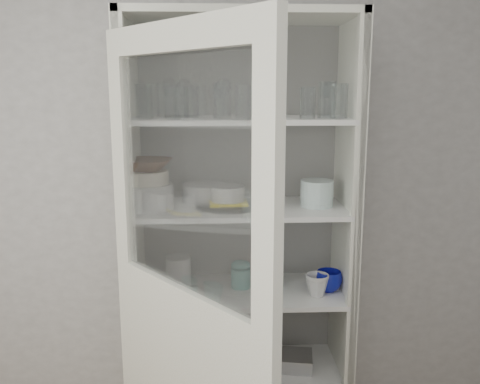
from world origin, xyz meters
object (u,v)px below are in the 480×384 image
(mug_teal, at_px, (270,276))
(measuring_cups, at_px, (161,294))
(glass_platter, at_px, (228,205))
(cupboard_door, at_px, (186,348))
(plate_stack_back, at_px, (205,193))
(pantry_cabinet, at_px, (239,268))
(goblet_0, at_px, (185,96))
(mug_blue, at_px, (329,281))
(white_ramekin, at_px, (228,193))
(teal_jar, at_px, (241,276))
(yellow_trivet, at_px, (228,202))
(plate_stack_front, at_px, (148,196))
(cream_dish, at_px, (209,361))
(cream_bowl, at_px, (147,177))
(tin_box, at_px, (289,360))
(grey_bowl_stack, at_px, (317,193))
(goblet_3, at_px, (330,97))
(goblet_2, at_px, (274,99))
(mug_white, at_px, (317,285))
(white_canister, at_px, (178,271))
(goblet_1, at_px, (224,96))
(terracotta_bowl, at_px, (147,165))

(mug_teal, height_order, measuring_cups, mug_teal)
(glass_platter, relative_size, measuring_cups, 3.20)
(cupboard_door, distance_m, plate_stack_back, 0.80)
(pantry_cabinet, height_order, measuring_cups, pantry_cabinet)
(goblet_0, relative_size, mug_blue, 1.48)
(white_ramekin, relative_size, teal_jar, 1.37)
(yellow_trivet, relative_size, measuring_cups, 1.85)
(yellow_trivet, distance_m, mug_teal, 0.42)
(plate_stack_front, bearing_deg, plate_stack_back, 27.86)
(mug_teal, bearing_deg, cream_dish, -152.43)
(cupboard_door, height_order, yellow_trivet, cupboard_door)
(cream_bowl, xyz_separation_m, mug_blue, (0.82, -0.01, -0.49))
(cupboard_door, height_order, plate_stack_front, cupboard_door)
(plate_stack_back, xyz_separation_m, tin_box, (0.40, -0.11, -0.81))
(white_ramekin, xyz_separation_m, grey_bowl_stack, (0.40, -0.01, -0.00))
(goblet_3, xyz_separation_m, tin_box, (-0.17, -0.09, -1.25))
(goblet_2, distance_m, measuring_cups, 1.02)
(goblet_0, distance_m, tin_box, 1.35)
(mug_white, bearing_deg, yellow_trivet, 176.05)
(glass_platter, bearing_deg, goblet_3, 10.87)
(white_ramekin, xyz_separation_m, white_canister, (-0.24, 0.07, -0.39))
(goblet_0, relative_size, yellow_trivet, 1.08)
(goblet_1, relative_size, white_ramekin, 1.20)
(plate_stack_front, relative_size, teal_jar, 2.03)
(plate_stack_front, distance_m, plate_stack_back, 0.28)
(goblet_1, bearing_deg, grey_bowl_stack, -17.77)
(goblet_1, xyz_separation_m, white_ramekin, (0.02, -0.12, -0.43))
(goblet_3, xyz_separation_m, yellow_trivet, (-0.46, -0.09, -0.46))
(goblet_2, bearing_deg, plate_stack_back, 176.15)
(white_ramekin, bearing_deg, goblet_1, 97.42)
(yellow_trivet, xyz_separation_m, tin_box, (0.29, -0.00, -0.79))
(plate_stack_front, relative_size, mug_white, 2.11)
(terracotta_bowl, bearing_deg, pantry_cabinet, 13.47)
(plate_stack_front, relative_size, terracotta_bowl, 1.07)
(goblet_0, height_order, cream_bowl, goblet_0)
(mug_blue, xyz_separation_m, mug_teal, (-0.27, 0.07, 0.00))
(teal_jar, bearing_deg, mug_white, -18.41)
(pantry_cabinet, relative_size, white_canister, 14.76)
(cream_bowl, distance_m, mug_blue, 0.96)
(plate_stack_front, distance_m, yellow_trivet, 0.36)
(goblet_2, xyz_separation_m, teal_jar, (-0.15, -0.06, -0.82))
(terracotta_bowl, height_order, teal_jar, terracotta_bowl)
(cream_bowl, xyz_separation_m, teal_jar, (0.42, 0.05, -0.49))
(mug_white, relative_size, tin_box, 0.49)
(goblet_2, distance_m, teal_jar, 0.84)
(plate_stack_back, xyz_separation_m, white_ramekin, (0.11, -0.11, 0.02))
(cupboard_door, distance_m, cream_bowl, 0.78)
(glass_platter, relative_size, mug_blue, 2.37)
(pantry_cabinet, bearing_deg, goblet_3, 1.59)
(white_ramekin, relative_size, mug_blue, 1.26)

